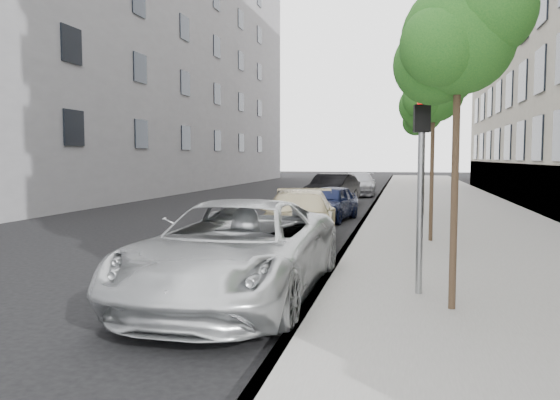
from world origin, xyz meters
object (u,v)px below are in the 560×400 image
(tree_far, at_px, (425,114))
(suv, at_px, (299,217))
(minivan, at_px, (236,250))
(sedan_rear, at_px, (359,184))
(sedan_black, at_px, (332,190))
(tree_near, at_px, (461,38))
(tree_mid, at_px, (435,93))
(signal_pole, at_px, (421,171))
(sedan_blue, at_px, (329,203))

(tree_far, relative_size, suv, 0.95)
(minivan, xyz_separation_m, sedan_rear, (0.00, 24.41, -0.10))
(tree_far, xyz_separation_m, sedan_black, (-4.01, 4.61, -3.13))
(tree_near, xyz_separation_m, minivan, (-3.33, 0.38, -3.11))
(sedan_black, bearing_deg, suv, -77.24)
(minivan, relative_size, sedan_rear, 1.20)
(tree_mid, xyz_separation_m, sedan_black, (-4.01, 11.11, -3.16))
(minivan, bearing_deg, sedan_black, 92.70)
(sedan_black, height_order, sedan_rear, sedan_black)
(tree_mid, xyz_separation_m, suv, (-3.42, -0.30, -3.21))
(tree_far, height_order, signal_pole, tree_far)
(suv, relative_size, sedan_blue, 1.27)
(suv, xyz_separation_m, sedan_black, (-0.59, 11.41, 0.05))
(tree_near, height_order, minivan, tree_near)
(signal_pole, bearing_deg, sedan_rear, 89.18)
(suv, height_order, sedan_blue, suv)
(tree_far, bearing_deg, signal_pole, -92.18)
(tree_mid, height_order, sedan_blue, tree_mid)
(signal_pole, height_order, suv, signal_pole)
(tree_far, bearing_deg, sedan_blue, -156.26)
(tree_near, bearing_deg, sedan_rear, 97.64)
(signal_pole, xyz_separation_m, minivan, (-2.86, -0.42, -1.27))
(sedan_rear, bearing_deg, suv, -92.03)
(tree_mid, height_order, tree_far, tree_mid)
(signal_pole, bearing_deg, suv, 111.04)
(tree_mid, bearing_deg, tree_far, 90.00)
(suv, bearing_deg, signal_pole, -67.98)
(tree_mid, bearing_deg, minivan, -118.53)
(sedan_blue, relative_size, sedan_black, 0.83)
(tree_far, relative_size, signal_pole, 1.49)
(sedan_black, bearing_deg, tree_near, -67.38)
(minivan, bearing_deg, suv, 91.33)
(tree_near, xyz_separation_m, tree_far, (-0.00, 13.00, -0.03))
(suv, bearing_deg, sedan_rear, 83.06)
(sedan_black, bearing_deg, sedan_blue, -73.79)
(tree_mid, xyz_separation_m, minivan, (-3.33, -6.12, -3.12))
(minivan, distance_m, sedan_blue, 11.16)
(tree_near, height_order, signal_pole, tree_near)
(sedan_rear, bearing_deg, sedan_black, -97.19)
(sedan_rear, bearing_deg, signal_pole, -84.94)
(signal_pole, height_order, sedan_blue, signal_pole)
(signal_pole, bearing_deg, sedan_black, 94.28)
(tree_mid, relative_size, signal_pole, 1.52)
(tree_mid, xyz_separation_m, sedan_blue, (-3.33, 5.04, -3.26))
(tree_far, relative_size, sedan_black, 1.01)
(signal_pole, distance_m, sedan_rear, 24.20)
(tree_near, relative_size, minivan, 0.83)
(signal_pole, xyz_separation_m, suv, (-2.95, 5.40, -1.36))
(signal_pole, distance_m, sedan_black, 17.23)
(tree_near, distance_m, tree_mid, 6.50)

